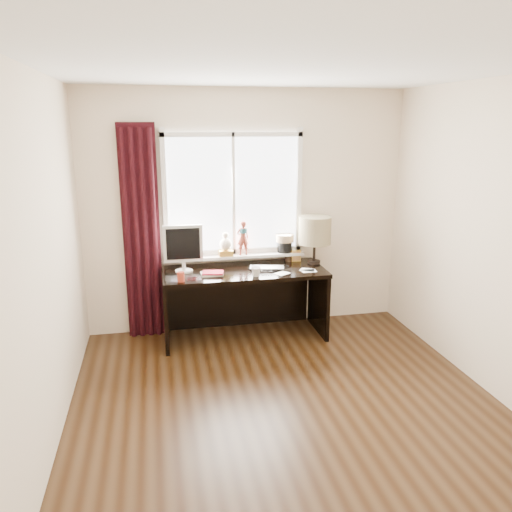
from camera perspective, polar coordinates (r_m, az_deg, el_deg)
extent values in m
cube|color=#392513|center=(4.10, 4.42, -18.19)|extent=(3.50, 4.00, 0.00)
cube|color=white|center=(3.45, 5.34, 20.90)|extent=(3.50, 4.00, 0.00)
cube|color=beige|center=(5.46, -1.07, 5.06)|extent=(3.50, 0.00, 2.60)
cube|color=beige|center=(1.87, 22.97, -16.43)|extent=(3.50, 0.00, 2.60)
cube|color=beige|center=(3.51, -23.79, -1.87)|extent=(0.00, 4.00, 2.60)
imported|color=silver|center=(5.25, 1.28, -1.37)|extent=(0.40, 0.31, 0.03)
imported|color=white|center=(5.00, 0.00, -1.77)|extent=(0.12, 0.12, 0.10)
cylinder|color=#9B2F1B|center=(4.89, -8.58, -2.37)|extent=(0.07, 0.07, 0.09)
cube|color=white|center=(5.39, -2.63, 7.07)|extent=(1.40, 0.02, 1.30)
cube|color=silver|center=(5.49, -2.51, 0.56)|extent=(1.50, 0.05, 0.05)
cube|color=silver|center=(5.32, -2.67, 13.72)|extent=(1.50, 0.05, 0.05)
cube|color=silver|center=(5.30, -10.40, 6.71)|extent=(0.05, 0.05, 1.40)
cube|color=silver|center=(5.53, 4.91, 7.23)|extent=(0.05, 0.05, 1.40)
cube|color=silver|center=(5.37, -2.59, 7.04)|extent=(0.03, 0.05, 1.30)
cube|color=silver|center=(5.45, -2.42, 0.03)|extent=(1.52, 0.18, 0.03)
cylinder|color=#5A0008|center=(5.34, -7.59, 1.11)|extent=(0.14, 0.14, 0.24)
cube|color=gold|center=(5.41, -3.48, 0.37)|extent=(0.15, 0.12, 0.06)
sphere|color=beige|center=(5.38, -3.50, 1.35)|extent=(0.13, 0.13, 0.13)
sphere|color=beige|center=(5.36, -3.52, 2.39)|extent=(0.07, 0.07, 0.07)
imported|color=maroon|center=(5.39, -1.47, 2.09)|extent=(0.15, 0.11, 0.38)
cylinder|color=#1E4C51|center=(5.37, -1.45, 2.92)|extent=(0.09, 0.09, 0.05)
cylinder|color=black|center=(5.55, 3.30, 1.07)|extent=(0.16, 0.16, 0.12)
cylinder|color=#8C6B4C|center=(5.52, 3.31, 2.08)|extent=(0.20, 0.20, 0.08)
cube|color=black|center=(5.33, -12.94, 2.52)|extent=(0.38, 0.05, 2.25)
cylinder|color=black|center=(5.31, -14.44, 2.09)|extent=(0.06, 0.06, 2.20)
cylinder|color=black|center=(5.30, -13.47, 2.15)|extent=(0.06, 0.06, 2.20)
cylinder|color=black|center=(5.30, -12.50, 2.20)|extent=(0.06, 0.06, 2.20)
cylinder|color=black|center=(5.30, -11.52, 2.25)|extent=(0.06, 0.06, 2.20)
cube|color=black|center=(5.22, -1.38, -1.83)|extent=(1.70, 0.70, 0.04)
cube|color=black|center=(5.27, -10.32, -6.24)|extent=(0.04, 0.64, 0.71)
cube|color=black|center=(5.54, 7.16, -5.04)|extent=(0.04, 0.64, 0.71)
cube|color=black|center=(5.65, -1.96, -4.51)|extent=(1.60, 0.03, 0.71)
cylinder|color=beige|center=(5.22, -8.23, -1.70)|extent=(0.18, 0.18, 0.01)
cylinder|color=beige|center=(5.20, -8.25, -1.09)|extent=(0.04, 0.04, 0.10)
cube|color=beige|center=(5.14, -8.35, 1.43)|extent=(0.40, 0.04, 0.38)
cube|color=black|center=(5.12, -8.33, 1.37)|extent=(0.34, 0.01, 0.32)
cube|color=beige|center=(5.08, -5.07, -2.04)|extent=(0.22, 0.16, 0.02)
cube|color=maroon|center=(5.06, -4.95, -1.90)|extent=(0.23, 0.18, 0.01)
cylinder|color=black|center=(5.57, 3.79, 0.06)|extent=(0.09, 0.09, 0.12)
cylinder|color=black|center=(5.56, 3.62, 0.58)|extent=(0.01, 0.01, 0.22)
cylinder|color=black|center=(5.56, 3.93, 0.40)|extent=(0.01, 0.01, 0.19)
cylinder|color=black|center=(5.57, 3.76, 0.75)|extent=(0.01, 0.01, 0.25)
cylinder|color=black|center=(5.58, 3.94, 0.35)|extent=(0.01, 0.01, 0.17)
cube|color=gold|center=(5.54, 4.64, 0.02)|extent=(0.10, 0.02, 0.13)
cube|color=#996633|center=(5.53, 4.67, -0.01)|extent=(0.08, 0.01, 0.10)
cylinder|color=black|center=(5.51, 6.63, -0.66)|extent=(0.14, 0.14, 0.03)
cylinder|color=black|center=(5.48, 6.67, 0.60)|extent=(0.03, 0.03, 0.22)
cylinder|color=tan|center=(5.42, 6.74, 2.95)|extent=(0.35, 0.35, 0.30)
cube|color=white|center=(5.21, 6.04, -1.71)|extent=(0.15, 0.12, 0.00)
cube|color=white|center=(5.25, 5.90, -1.59)|extent=(0.19, 0.17, 0.00)
cube|color=white|center=(5.11, 2.99, -2.00)|extent=(0.19, 0.18, 0.00)
torus|color=black|center=(5.21, 1.96, -1.60)|extent=(0.14, 0.14, 0.01)
torus|color=black|center=(5.34, 3.21, -1.19)|extent=(0.13, 0.13, 0.01)
torus|color=black|center=(5.27, -0.40, -1.42)|extent=(0.14, 0.14, 0.01)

